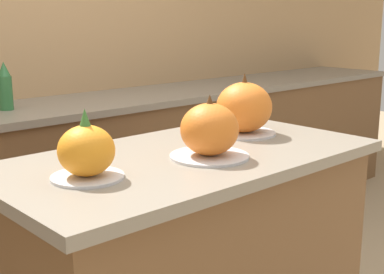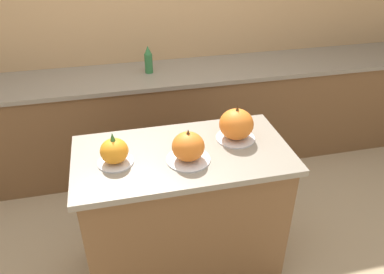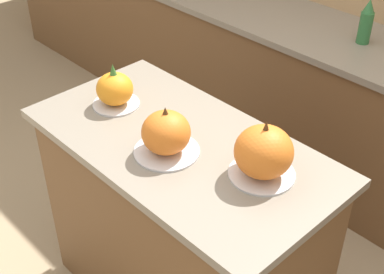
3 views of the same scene
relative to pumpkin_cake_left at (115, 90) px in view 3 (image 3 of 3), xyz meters
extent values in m
cube|color=brown|center=(0.37, 0.01, -0.54)|extent=(1.14, 0.57, 0.88)
cube|color=gray|center=(0.37, 0.01, -0.09)|extent=(1.20, 0.63, 0.03)
cube|color=brown|center=(0.37, 1.26, -0.56)|extent=(6.00, 0.56, 0.85)
cube|color=gray|center=(0.37, 1.26, -0.11)|extent=(6.00, 0.60, 0.03)
cylinder|color=silver|center=(0.00, 0.00, -0.06)|extent=(0.19, 0.19, 0.01)
ellipsoid|color=orange|center=(0.00, 0.00, 0.01)|extent=(0.15, 0.15, 0.13)
cone|color=#38702D|center=(0.00, 0.00, 0.09)|extent=(0.03, 0.03, 0.05)
cylinder|color=silver|center=(0.38, -0.06, -0.06)|extent=(0.24, 0.24, 0.01)
ellipsoid|color=orange|center=(0.38, -0.06, 0.02)|extent=(0.17, 0.17, 0.15)
cone|color=#4C2D14|center=(0.38, -0.06, 0.10)|extent=(0.02, 0.02, 0.03)
cylinder|color=silver|center=(0.70, 0.09, -0.06)|extent=(0.23, 0.23, 0.01)
ellipsoid|color=orange|center=(0.70, 0.09, 0.03)|extent=(0.20, 0.20, 0.18)
cone|color=#4C2D14|center=(0.70, 0.09, 0.13)|extent=(0.02, 0.02, 0.04)
cylinder|color=#2D6B38|center=(0.35, 1.28, -0.01)|extent=(0.07, 0.07, 0.16)
cone|color=#2D6B38|center=(0.35, 1.28, 0.10)|extent=(0.06, 0.06, 0.07)
camera|label=1|loc=(-0.70, -1.16, 0.34)|focal=50.00mm
camera|label=2|loc=(0.03, -1.66, 1.09)|focal=35.00mm
camera|label=3|loc=(1.54, -1.05, 1.08)|focal=50.00mm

